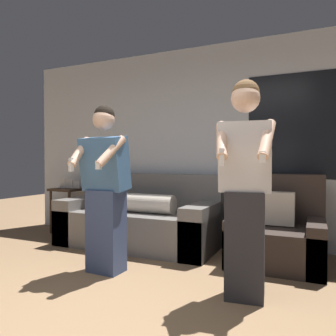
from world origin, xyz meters
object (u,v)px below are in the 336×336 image
Objects in this scene: couch at (141,220)px; side_table at (69,195)px; armchair at (277,235)px; person_left at (105,189)px; person_right at (245,186)px.

couch is 1.45m from side_table.
couch is 1.75m from armchair.
side_table is 2.11m from person_left.
couch reaches higher than side_table.
person_left is at bearing -79.48° from couch.
person_left is (0.20, -1.10, 0.52)m from couch.
couch is at bearing 177.42° from armchair.
armchair is at bearing -2.58° from couch.
person_right is (3.03, -1.40, 0.33)m from side_table.
person_left is (1.62, -1.33, 0.26)m from side_table.
couch is 2.46× the size of side_table.
person_left reaches higher than side_table.
side_table is (-3.16, 0.30, 0.27)m from armchair.
couch is 1.17× the size of person_right.
couch is at bearing -9.07° from side_table.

